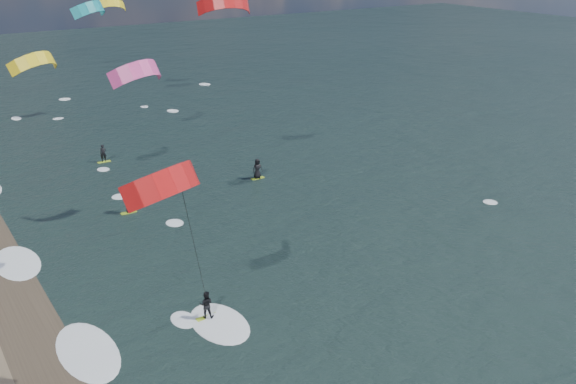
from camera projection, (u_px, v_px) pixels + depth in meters
kitesurfer_near_b at (195, 238)px, 25.58m from camera, size 6.84×8.57×11.39m
far_kitesurfers at (165, 183)px, 47.85m from camera, size 12.16×12.56×1.76m
shoreline_surf at (75, 359)px, 29.26m from camera, size 2.40×79.40×0.11m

